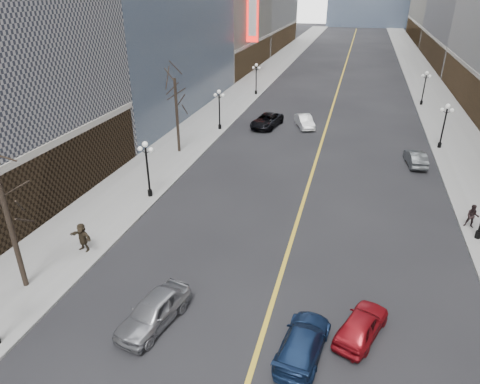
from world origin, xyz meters
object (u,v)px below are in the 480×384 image
Objects in this scene: car_nb_far at (267,121)px; car_sb_mid at (362,325)px; car_nb_near at (154,311)px; car_nb_mid at (305,121)px; streetlamp_west_1 at (147,163)px; car_sb_far at (416,158)px; car_sb_near at (303,342)px; streetlamp_west_3 at (256,76)px; streetlamp_east_3 at (425,84)px; streetlamp_west_2 at (219,105)px; streetlamp_east_2 at (445,121)px.

car_nb_far is 33.49m from car_sb_mid.
car_nb_mid is at bearing 97.55° from car_nb_near.
streetlamp_west_1 is 0.99× the size of car_nb_near.
car_nb_near is at bearing -63.07° from streetlamp_west_1.
car_sb_mid is at bearing -60.37° from car_nb_far.
car_nb_far reaches higher than car_sb_far.
car_sb_mid reaches higher than car_sb_near.
streetlamp_west_3 reaches higher than car_sb_far.
streetlamp_east_3 is 24.24m from car_nb_far.
streetlamp_west_1 is 18.00m from streetlamp_west_2.
streetlamp_west_2 is 21.58m from car_sb_far.
streetlamp_east_2 is at bearing 73.10° from car_nb_near.
streetlamp_west_2 is at bearing -142.67° from streetlamp_east_3.
car_nb_far is (4.97, -15.36, -2.14)m from streetlamp_west_3.
streetlamp_east_2 is 0.99× the size of car_sb_near.
car_nb_far is 34.47m from car_sb_near.
car_sb_mid is 0.96× the size of car_sb_far.
car_nb_near reaches higher than car_nb_mid.
streetlamp_west_1 reaches higher than car_nb_near.
streetlamp_west_2 is 0.82× the size of car_nb_far.
car_nb_near is at bearing 53.95° from car_sb_far.
streetlamp_west_2 is 10.23m from car_nb_mid.
car_nb_mid reaches higher than car_sb_near.
streetlamp_west_1 is 1.00× the size of streetlamp_west_3.
streetlamp_west_1 reaches higher than car_sb_near.
streetlamp_west_1 is 0.99× the size of car_sb_near.
car_sb_near is (8.83, -33.32, -0.10)m from car_nb_far.
car_sb_mid is (11.37, -31.50, -0.09)m from car_nb_far.
streetlamp_east_3 is (0.00, 18.00, 0.00)m from streetlamp_east_2.
streetlamp_west_1 is 14.40m from car_nb_near.
car_nb_far reaches higher than car_nb_mid.
car_sb_near is (-9.80, -48.68, -2.24)m from streetlamp_east_3.
car_sb_near is (13.80, -30.68, -2.24)m from streetlamp_west_2.
car_sb_mid is (16.33, -10.86, -2.23)m from streetlamp_west_1.
car_nb_far is (-4.33, -1.00, 0.05)m from car_nb_mid.
car_sb_far is at bearing -117.80° from streetlamp_east_2.
streetlamp_west_1 is 1.00× the size of streetlamp_west_2.
streetlamp_west_1 is 23.66m from car_nb_mid.
car_nb_mid is (2.85, 34.35, -0.06)m from car_nb_near.
streetlamp_west_3 is 0.82× the size of car_nb_far.
car_nb_far is (-18.63, -15.36, -2.14)m from streetlamp_east_3.
car_sb_mid is at bearing -60.49° from streetlamp_west_2.
streetlamp_west_3 is at bearing 90.00° from streetlamp_west_2.
car_sb_mid is at bearing -104.13° from streetlamp_east_2.
streetlamp_west_1 is at bearing 24.81° from car_sb_far.
streetlamp_east_3 is 43.05m from streetlamp_west_1.
streetlamp_west_2 is (-23.60, -18.00, 0.00)m from streetlamp_east_3.
car_nb_mid is 0.79× the size of car_nb_far.
streetlamp_west_1 is at bearing -90.00° from streetlamp_west_2.
streetlamp_west_2 reaches higher than car_sb_far.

